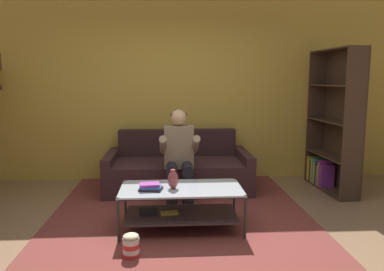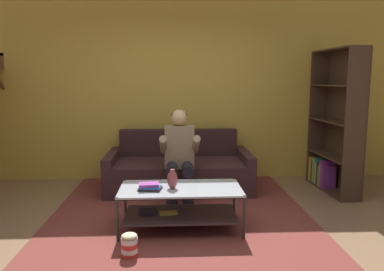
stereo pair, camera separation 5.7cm
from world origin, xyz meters
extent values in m
plane|color=#967253|center=(0.00, 0.00, 0.00)|extent=(16.80, 16.80, 0.00)
cube|color=gold|center=(0.00, 2.46, 1.45)|extent=(8.40, 0.12, 2.90)
cylinder|color=brown|center=(-2.70, 2.54, 2.42)|extent=(0.04, 0.04, 0.90)
cube|color=#3B2325|center=(-0.04, 1.76, 0.21)|extent=(1.77, 1.00, 0.43)
cube|color=#321E1F|center=(-0.04, 2.17, 0.62)|extent=(1.77, 0.18, 0.40)
cube|color=#3B2325|center=(-0.99, 1.76, 0.27)|extent=(0.13, 1.00, 0.55)
cube|color=#3B2325|center=(0.91, 1.76, 0.27)|extent=(0.13, 1.00, 0.55)
cylinder|color=black|center=(-0.14, 0.96, 0.21)|extent=(0.14, 0.14, 0.43)
cylinder|color=black|center=(0.06, 0.96, 0.21)|extent=(0.14, 0.14, 0.43)
cylinder|color=black|center=(-0.14, 1.14, 0.47)|extent=(0.14, 0.42, 0.14)
cylinder|color=black|center=(0.06, 1.14, 0.47)|extent=(0.14, 0.42, 0.14)
cube|color=#947A5D|center=(-0.04, 1.35, 0.70)|extent=(0.38, 0.22, 0.56)
cylinder|color=#947A5D|center=(-0.24, 1.17, 0.76)|extent=(0.09, 0.49, 0.31)
cylinder|color=#947A5D|center=(0.17, 1.17, 0.76)|extent=(0.09, 0.49, 0.31)
sphere|color=tan|center=(-0.04, 1.35, 1.09)|extent=(0.21, 0.21, 0.21)
ellipsoid|color=black|center=(-0.04, 1.37, 1.11)|extent=(0.21, 0.21, 0.13)
cube|color=#B3BDCA|center=(-0.05, 0.33, 0.44)|extent=(1.27, 0.65, 0.02)
cube|color=#413134|center=(-0.05, 0.33, 0.16)|extent=(1.17, 0.60, 0.02)
cylinder|color=#2C2D2B|center=(-0.67, 0.02, 0.23)|extent=(0.03, 0.03, 0.45)
cylinder|color=#2C2D2B|center=(0.57, 0.02, 0.23)|extent=(0.03, 0.03, 0.45)
cylinder|color=#2C2D2B|center=(-0.67, 0.64, 0.23)|extent=(0.03, 0.03, 0.45)
cylinder|color=#2C2D2B|center=(0.57, 0.64, 0.23)|extent=(0.03, 0.03, 0.45)
cube|color=#232332|center=(-0.40, 0.38, 0.18)|extent=(0.18, 0.14, 0.03)
cube|color=gold|center=(-0.17, 0.33, 0.18)|extent=(0.20, 0.13, 0.02)
cube|color=brown|center=(-0.04, 0.95, 0.01)|extent=(3.00, 3.43, 0.01)
cube|color=#8F615D|center=(-0.04, 0.95, 0.01)|extent=(1.65, 1.89, 0.00)
ellipsoid|color=brown|center=(-0.13, 0.30, 0.54)|extent=(0.11, 0.11, 0.18)
cylinder|color=brown|center=(-0.13, 0.30, 0.64)|extent=(0.05, 0.05, 0.04)
cube|color=#302026|center=(-0.36, 0.26, 0.47)|extent=(0.25, 0.21, 0.02)
cube|color=#245DAF|center=(-0.36, 0.25, 0.49)|extent=(0.21, 0.15, 0.02)
cube|color=purple|center=(-0.37, 0.26, 0.51)|extent=(0.21, 0.16, 0.03)
cube|color=#422F22|center=(2.11, 2.16, 0.99)|extent=(0.30, 0.04, 1.99)
cube|color=#422F22|center=(2.17, 1.08, 0.99)|extent=(0.30, 0.04, 1.99)
cube|color=#422F22|center=(2.28, 1.63, 0.99)|extent=(0.08, 1.10, 1.99)
cube|color=#422F22|center=(2.14, 1.62, 0.01)|extent=(0.36, 1.07, 0.02)
cube|color=#422F22|center=(2.14, 1.62, 0.50)|extent=(0.36, 1.07, 0.02)
cube|color=#422F22|center=(2.14, 1.62, 0.99)|extent=(0.36, 1.07, 0.02)
cube|color=#422F22|center=(2.14, 1.62, 1.49)|extent=(0.36, 1.07, 0.02)
cube|color=#422F22|center=(2.14, 1.62, 1.98)|extent=(0.36, 1.07, 0.02)
cube|color=gold|center=(2.10, 2.12, 0.20)|extent=(0.22, 0.05, 0.36)
cube|color=gold|center=(2.12, 2.08, 0.19)|extent=(0.26, 0.05, 0.33)
cube|color=#2E2C27|center=(2.09, 2.03, 0.19)|extent=(0.20, 0.05, 0.33)
cube|color=gold|center=(2.09, 1.99, 0.20)|extent=(0.20, 0.04, 0.36)
cube|color=teal|center=(2.13, 1.94, 0.21)|extent=(0.26, 0.06, 0.38)
cube|color=gold|center=(2.13, 1.89, 0.18)|extent=(0.26, 0.06, 0.32)
cube|color=#2F1F33|center=(2.13, 1.84, 0.19)|extent=(0.26, 0.06, 0.33)
cube|color=teal|center=(2.12, 1.80, 0.17)|extent=(0.23, 0.05, 0.30)
cube|color=orange|center=(2.12, 1.76, 0.20)|extent=(0.23, 0.05, 0.36)
cube|color=purple|center=(2.11, 1.71, 0.22)|extent=(0.20, 0.05, 0.40)
cube|color=purple|center=(2.11, 1.66, 0.19)|extent=(0.20, 0.06, 0.33)
cylinder|color=red|center=(-0.52, -0.29, 0.02)|extent=(0.15, 0.15, 0.04)
cylinder|color=white|center=(-0.52, -0.29, 0.07)|extent=(0.15, 0.15, 0.04)
cylinder|color=red|center=(-0.52, -0.29, 0.11)|extent=(0.15, 0.15, 0.04)
cylinder|color=white|center=(-0.52, -0.29, 0.15)|extent=(0.15, 0.15, 0.04)
ellipsoid|color=beige|center=(-0.52, -0.29, 0.20)|extent=(0.14, 0.14, 0.05)
camera|label=1|loc=(-0.18, -3.46, 1.57)|focal=35.00mm
camera|label=2|loc=(-0.12, -3.46, 1.57)|focal=35.00mm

